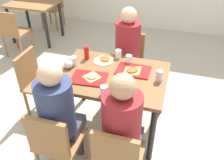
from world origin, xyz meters
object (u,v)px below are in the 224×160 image
Objects in this scene: plastic_cup_b at (104,91)px; pizza_slice_b at (132,70)px; tray_red_far at (133,70)px; chair_left_end at (36,79)px; plastic_cup_c at (74,61)px; paper_plate_near_edge at (122,89)px; paper_plate_center at (103,61)px; pizza_slice_a at (92,76)px; chair_near_left at (55,141)px; person_in_red at (59,111)px; chair_near_right at (118,157)px; plastic_cup_d at (129,59)px; foil_bundle at (68,64)px; person_in_brown_jacket at (123,124)px; background_chair_near at (12,31)px; main_table at (112,82)px; tray_red_near at (89,78)px; condiment_bottle at (87,53)px; background_table at (34,9)px; pizza_slice_c at (105,59)px; person_far_side at (127,48)px; background_chair_far at (53,4)px; soda_can at (159,76)px; chair_far_side at (129,59)px; plastic_cup_a at (118,54)px.

pizza_slice_b is at bearing 70.00° from plastic_cup_b.
chair_left_end is at bearing -173.80° from tray_red_far.
pizza_slice_b is at bearing 3.43° from plastic_cup_c.
paper_plate_center is at bearing 126.83° from paper_plate_near_edge.
pizza_slice_a is 0.44m from pizza_slice_b.
chair_near_left is 0.67× the size of person_in_red.
chair_near_right is at bearing -78.57° from paper_plate_near_edge.
plastic_cup_d is 0.68m from foil_bundle.
person_in_brown_jacket is 1.49× the size of background_chair_near.
main_table is 5.28× the size of paper_plate_near_edge.
pizza_slice_b is (0.49, 0.91, 0.29)m from chair_near_left.
chair_left_end is 2.35× the size of tray_red_near.
condiment_bottle reaches higher than main_table.
foil_bundle is at bearing -141.53° from paper_plate_center.
pizza_slice_a is (-0.18, -0.13, 0.12)m from main_table.
paper_plate_center is at bearing -40.55° from background_table.
pizza_slice_c is at bearing 40.26° from foil_bundle.
person_far_side is 2.92m from background_chair_far.
person_far_side is 5.70× the size of paper_plate_center.
plastic_cup_b reaches higher than paper_plate_near_edge.
person_in_brown_jacket is 12.54× the size of plastic_cup_b.
pizza_slice_b is at bearing 27.59° from main_table.
pizza_slice_b is 2.50× the size of plastic_cup_d.
pizza_slice_b is at bearing 86.04° from paper_plate_near_edge.
tray_red_far is 1.44× the size of pizza_slice_b.
tray_red_near is 2.36m from background_chair_near.
person_in_brown_jacket is (0.58, 0.14, 0.25)m from chair_near_left.
tray_red_far is at bearing 96.26° from person_in_brown_jacket.
person_far_side is 5.21× the size of pizza_slice_c.
plastic_cup_d is 0.50m from condiment_bottle.
paper_plate_center is at bearing 38.47° from foil_bundle.
pizza_slice_c is at bearing 6.96° from condiment_bottle.
soda_can reaches higher than pizza_slice_c.
chair_near_left is at bearing -128.96° from paper_plate_near_edge.
pizza_slice_a is at bearing -46.19° from background_table.
foil_bundle is at bearing 104.50° from chair_near_left.
pizza_slice_a is 0.50m from plastic_cup_d.
person_in_brown_jacket reaches higher than paper_plate_center.
chair_near_left is 1.00× the size of chair_left_end.
chair_far_side reaches higher than tray_red_near.
tray_red_far is at bearing 95.33° from chair_near_right.
person_in_brown_jacket is 1.00× the size of person_far_side.
pizza_slice_a is at bearing -146.26° from tray_red_far.
soda_can is at bearing 41.28° from person_in_red.
chair_near_left is at bearing -55.82° from background_table.
chair_far_side is 8.44× the size of plastic_cup_a.
chair_far_side is 2.41m from background_table.
plastic_cup_d is at bearing -21.83° from background_chair_near.
condiment_bottle is 0.19× the size of background_chair_far.
chair_near_left is at bearing 180.00° from chair_near_right.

